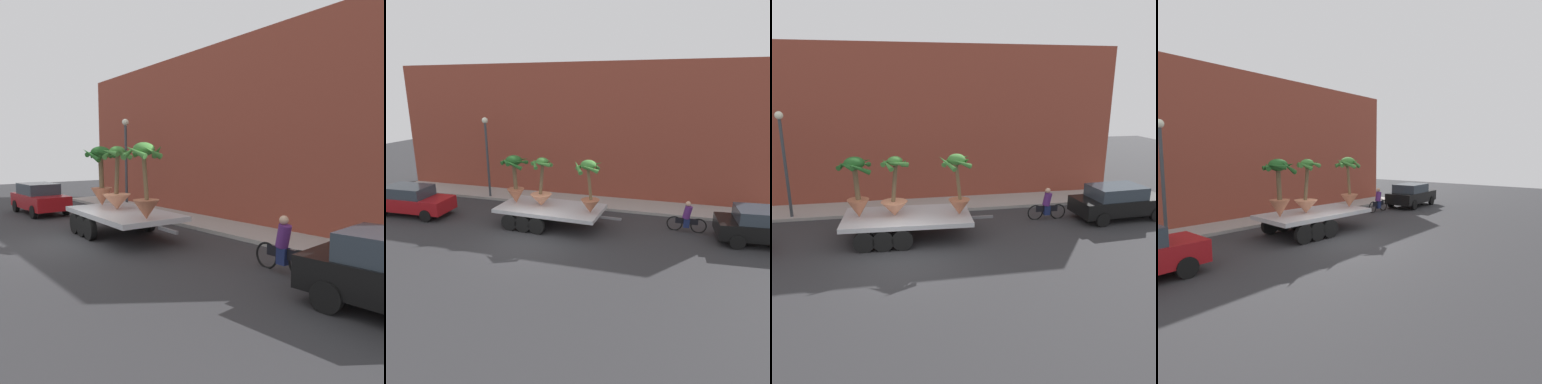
# 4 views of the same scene
# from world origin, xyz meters

# --- Properties ---
(ground_plane) EXTENTS (60.00, 60.00, 0.00)m
(ground_plane) POSITION_xyz_m (0.00, 0.00, 0.00)
(ground_plane) COLOR #2D2D30
(sidewalk) EXTENTS (24.00, 2.20, 0.15)m
(sidewalk) POSITION_xyz_m (0.00, 6.10, 0.07)
(sidewalk) COLOR #A39E99
(sidewalk) RESTS_ON ground
(building_facade) EXTENTS (24.00, 1.20, 8.09)m
(building_facade) POSITION_xyz_m (0.00, 7.80, 4.04)
(building_facade) COLOR brown
(building_facade) RESTS_ON ground
(flatbed_trailer) EXTENTS (6.15, 2.82, 0.98)m
(flatbed_trailer) POSITION_xyz_m (0.08, 2.13, 0.76)
(flatbed_trailer) COLOR #B7BABF
(flatbed_trailer) RESTS_ON ground
(potted_palm_rear) EXTENTS (1.40, 1.42, 2.50)m
(potted_palm_rear) POSITION_xyz_m (2.35, 1.82, 2.17)
(potted_palm_rear) COLOR #B26647
(potted_palm_rear) RESTS_ON flatbed_trailer
(potted_palm_middle) EXTENTS (1.34, 1.44, 2.44)m
(potted_palm_middle) POSITION_xyz_m (-1.60, 2.21, 2.22)
(potted_palm_middle) COLOR #B26647
(potted_palm_middle) RESTS_ON flatbed_trailer
(potted_palm_front) EXTENTS (1.18, 1.13, 2.42)m
(potted_palm_front) POSITION_xyz_m (-0.16, 2.15, 1.85)
(potted_palm_front) COLOR tan
(potted_palm_front) RESTS_ON flatbed_trailer
(cyclist) EXTENTS (1.84, 0.35, 1.54)m
(cyclist) POSITION_xyz_m (6.78, 3.19, 0.67)
(cyclist) COLOR black
(cyclist) RESTS_ON ground
(parked_car) EXTENTS (4.46, 2.15, 1.58)m
(parked_car) POSITION_xyz_m (10.12, 2.74, 0.83)
(parked_car) COLOR black
(parked_car) RESTS_ON ground
(street_lamp) EXTENTS (0.36, 0.36, 4.83)m
(street_lamp) POSITION_xyz_m (-4.94, 5.30, 3.23)
(street_lamp) COLOR #383D42
(street_lamp) RESTS_ON sidewalk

